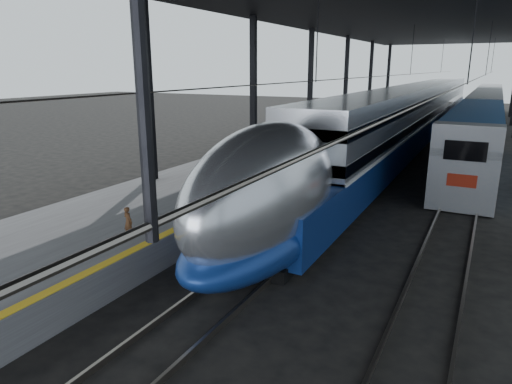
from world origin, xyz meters
The scene contains 8 objects.
ground centered at (0.00, 0.00, 0.00)m, with size 160.00×160.00×0.00m, color black.
platform centered at (-3.50, 20.00, 0.50)m, with size 6.00×80.00×1.00m, color #4C4C4F.
yellow_strip centered at (-0.70, 20.00, 1.00)m, with size 0.30×80.00×0.01m, color gold.
rails centered at (4.50, 20.00, 0.08)m, with size 6.52×80.00×0.16m.
canopy centered at (1.90, 20.00, 9.12)m, with size 18.00×75.00×9.47m.
tgv_train centered at (2.00, 28.54, 2.13)m, with size 3.18×65.20×4.56m.
second_train centered at (7.00, 36.35, 1.89)m, with size 2.71×56.05×3.73m.
child centered at (-1.55, -1.22, 1.47)m, with size 0.34×0.23×0.94m, color #462A17.
Camera 1 is at (7.86, -10.99, 5.95)m, focal length 32.00 mm.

